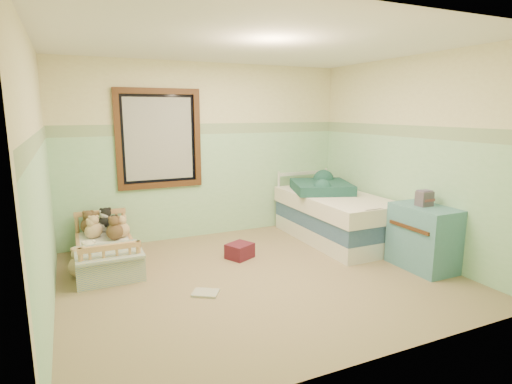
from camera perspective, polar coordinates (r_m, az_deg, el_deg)
name	(u,v)px	position (r m, az deg, el deg)	size (l,w,h in m)	color
floor	(259,277)	(4.76, 0.48, -11.61)	(4.20, 3.60, 0.02)	#8F7650
ceiling	(260,42)	(4.45, 0.54, 19.92)	(4.20, 3.60, 0.02)	white
wall_back	(207,151)	(6.10, -6.70, 5.59)	(4.20, 0.04, 2.50)	beige
wall_front	(372,197)	(2.92, 15.61, -0.73)	(4.20, 0.04, 2.50)	beige
wall_left	(39,179)	(4.03, -27.68, 1.57)	(0.04, 3.60, 2.50)	beige
wall_right	(409,157)	(5.64, 20.28, 4.54)	(0.04, 3.60, 2.50)	beige
wainscot_mint	(209,185)	(6.15, -6.55, 0.94)	(4.20, 0.01, 1.50)	#91CA95
border_strip	(207,129)	(6.06, -6.72, 8.63)	(4.20, 0.01, 0.15)	#3A6E49
window_frame	(159,139)	(5.87, -13.18, 7.12)	(1.16, 0.06, 1.36)	#452514
window_blinds	(159,139)	(5.88, -13.20, 7.12)	(0.92, 0.01, 1.12)	#BBBBB2
toddler_bed_frame	(107,259)	(5.33, -19.85, -8.69)	(0.64, 1.28, 0.16)	#AC6C3C
toddler_mattress	(106,248)	(5.29, -19.95, -7.24)	(0.58, 1.22, 0.12)	white
patchwork_quilt	(109,252)	(4.89, -19.61, -7.79)	(0.69, 0.64, 0.03)	#6284B6
plush_bed_brown	(89,226)	(5.72, -21.99, -4.32)	(0.21, 0.21, 0.21)	brown
plush_bed_white	(106,224)	(5.73, -19.99, -4.18)	(0.20, 0.20, 0.20)	silver
plush_bed_tan	(94,230)	(5.51, -21.35, -4.91)	(0.19, 0.19, 0.19)	tan
plush_bed_dark	(114,229)	(5.52, -18.96, -4.78)	(0.18, 0.18, 0.18)	black
plush_floor_cream	(90,259)	(5.29, -21.91, -8.59)	(0.24, 0.24, 0.24)	white
plush_floor_tan	(80,267)	(5.10, -23.11, -9.41)	(0.24, 0.24, 0.24)	tan
twin_bed_frame	(335,232)	(6.09, 10.76, -5.48)	(0.94, 1.87, 0.22)	white
twin_boxspring	(335,218)	(6.03, 10.83, -3.48)	(0.94, 1.87, 0.22)	navy
twin_mattress	(336,203)	(5.98, 10.91, -1.44)	(0.97, 1.91, 0.22)	white
teal_blanket	(321,187)	(6.16, 8.98, 0.70)	(0.80, 0.84, 0.14)	#124039
dresser	(423,237)	(5.26, 22.04, -5.81)	(0.47, 0.75, 0.75)	teal
book_stack	(424,199)	(5.17, 22.15, -0.86)	(0.17, 0.13, 0.17)	brown
red_pillow	(240,251)	(5.28, -2.26, -8.09)	(0.30, 0.26, 0.19)	maroon
floor_book	(206,293)	(4.36, -6.96, -13.62)	(0.26, 0.20, 0.02)	#FBB74C
extra_plush_0	(92,231)	(5.50, -21.66, -5.07)	(0.17, 0.17, 0.17)	tan
extra_plush_1	(122,230)	(5.42, -17.95, -4.97)	(0.19, 0.19, 0.19)	tan
extra_plush_2	(106,223)	(5.73, -19.91, -4.09)	(0.22, 0.22, 0.22)	black
extra_plush_3	(115,232)	(5.34, -18.84, -5.19)	(0.20, 0.20, 0.20)	brown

